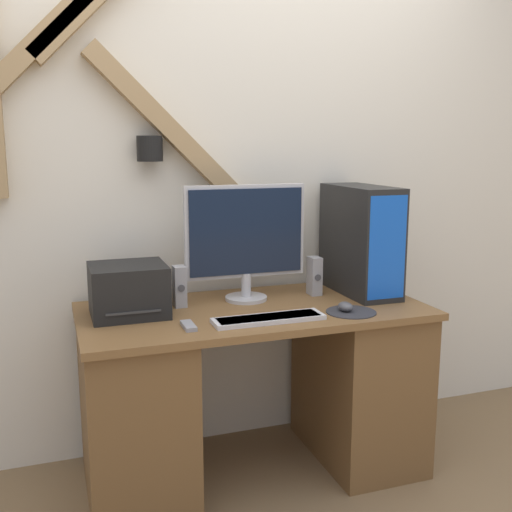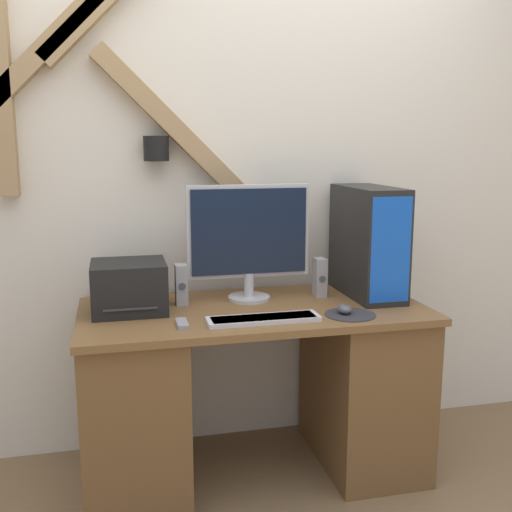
# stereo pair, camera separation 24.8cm
# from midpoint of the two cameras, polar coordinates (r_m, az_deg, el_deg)

# --- Properties ---
(wall_back) EXTENTS (6.40, 0.16, 2.70)m
(wall_back) POSITION_cam_midpoint_polar(r_m,az_deg,el_deg) (2.81, 0.07, 9.35)
(wall_back) COLOR silver
(wall_back) RESTS_ON ground_plane
(desk) EXTENTS (1.44, 0.69, 0.75)m
(desk) POSITION_cam_midpoint_polar(r_m,az_deg,el_deg) (2.65, 2.54, -12.55)
(desk) COLOR brown
(desk) RESTS_ON ground_plane
(monitor) EXTENTS (0.54, 0.18, 0.51)m
(monitor) POSITION_cam_midpoint_polar(r_m,az_deg,el_deg) (2.60, 2.03, 1.87)
(monitor) COLOR #B7B7BC
(monitor) RESTS_ON desk
(keyboard) EXTENTS (0.44, 0.12, 0.02)m
(keyboard) POSITION_cam_midpoint_polar(r_m,az_deg,el_deg) (2.33, 3.77, -6.03)
(keyboard) COLOR silver
(keyboard) RESTS_ON desk
(mousepad) EXTENTS (0.21, 0.21, 0.00)m
(mousepad) POSITION_cam_midpoint_polar(r_m,az_deg,el_deg) (2.47, 11.83, -5.53)
(mousepad) COLOR #2D2D33
(mousepad) RESTS_ON desk
(mouse) EXTENTS (0.06, 0.08, 0.04)m
(mouse) POSITION_cam_midpoint_polar(r_m,az_deg,el_deg) (2.47, 11.31, -5.01)
(mouse) COLOR #4C4C51
(mouse) RESTS_ON mousepad
(computer_tower) EXTENTS (0.20, 0.47, 0.49)m
(computer_tower) POSITION_cam_midpoint_polar(r_m,az_deg,el_deg) (2.76, 13.18, 1.32)
(computer_tower) COLOR black
(computer_tower) RESTS_ON desk
(printer) EXTENTS (0.30, 0.28, 0.21)m
(printer) POSITION_cam_midpoint_polar(r_m,az_deg,el_deg) (2.48, -9.22, -2.97)
(printer) COLOR black
(printer) RESTS_ON desk
(speaker_left) EXTENTS (0.05, 0.07, 0.17)m
(speaker_left) POSITION_cam_midpoint_polar(r_m,az_deg,el_deg) (2.56, -4.40, -2.76)
(speaker_left) COLOR #99999E
(speaker_left) RESTS_ON desk
(speaker_right) EXTENTS (0.05, 0.07, 0.17)m
(speaker_right) POSITION_cam_midpoint_polar(r_m,az_deg,el_deg) (2.72, 8.69, -2.05)
(speaker_right) COLOR #99999E
(speaker_right) RESTS_ON desk
(remote_control) EXTENTS (0.04, 0.12, 0.02)m
(remote_control) POSITION_cam_midpoint_polar(r_m,az_deg,el_deg) (2.28, -3.97, -6.49)
(remote_control) COLOR gray
(remote_control) RESTS_ON desk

